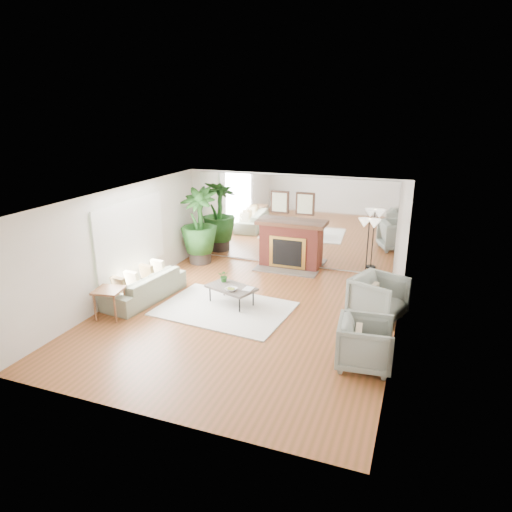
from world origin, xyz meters
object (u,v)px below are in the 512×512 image
at_px(fireplace, 289,244).
at_px(side_table, 109,294).
at_px(coffee_table, 231,288).
at_px(armchair_front, 365,344).
at_px(floor_lamp, 369,228).
at_px(sofa, 145,286).
at_px(armchair_back, 378,298).
at_px(potted_ficus, 199,223).

distance_m(fireplace, side_table, 4.99).
xyz_separation_m(fireplace, side_table, (-2.58, -4.27, -0.14)).
xyz_separation_m(coffee_table, side_table, (-2.09, -1.46, 0.13)).
relative_size(armchair_front, side_table, 1.44).
xyz_separation_m(side_table, floor_lamp, (4.67, 3.88, 0.86)).
height_order(sofa, armchair_back, armchair_back).
xyz_separation_m(coffee_table, armchair_back, (3.09, 0.45, 0.06)).
height_order(sofa, floor_lamp, floor_lamp).
xyz_separation_m(sofa, side_table, (-0.13, -1.06, 0.22)).
relative_size(armchair_back, armchair_front, 1.08).
relative_size(sofa, floor_lamp, 1.28).
distance_m(armchair_front, side_table, 5.18).
height_order(fireplace, potted_ficus, potted_ficus).
bearing_deg(potted_ficus, floor_lamp, 0.83).
bearing_deg(fireplace, armchair_back, -42.25).
bearing_deg(potted_ficus, sofa, -89.82).
xyz_separation_m(sofa, armchair_back, (5.05, 0.85, 0.15)).
relative_size(armchair_front, potted_ficus, 0.43).
distance_m(fireplace, floor_lamp, 2.24).
bearing_deg(armchair_front, side_table, 83.81).
distance_m(fireplace, potted_ficus, 2.54).
bearing_deg(sofa, coffee_table, 108.40).
relative_size(fireplace, potted_ficus, 0.97).
height_order(side_table, floor_lamp, floor_lamp).
height_order(armchair_front, potted_ficus, potted_ficus).
bearing_deg(armchair_front, coffee_table, 58.23).
bearing_deg(side_table, floor_lamp, 39.76).
xyz_separation_m(coffee_table, armchair_front, (3.09, -1.53, 0.03)).
xyz_separation_m(fireplace, sofa, (-2.45, -3.21, -0.36)).
bearing_deg(fireplace, armchair_front, -59.08).
distance_m(coffee_table, potted_ficus, 3.16).
distance_m(coffee_table, side_table, 2.55).
relative_size(coffee_table, sofa, 0.58).
distance_m(coffee_table, armchair_back, 3.12).
bearing_deg(armchair_front, potted_ficus, 47.05).
xyz_separation_m(armchair_back, floor_lamp, (-0.51, 1.97, 0.93)).
bearing_deg(armchair_back, floor_lamp, 36.24).
relative_size(fireplace, floor_lamp, 1.27).
distance_m(armchair_back, armchair_front, 1.98).
height_order(coffee_table, potted_ficus, potted_ficus).
bearing_deg(potted_ficus, coffee_table, -50.09).
height_order(coffee_table, sofa, sofa).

